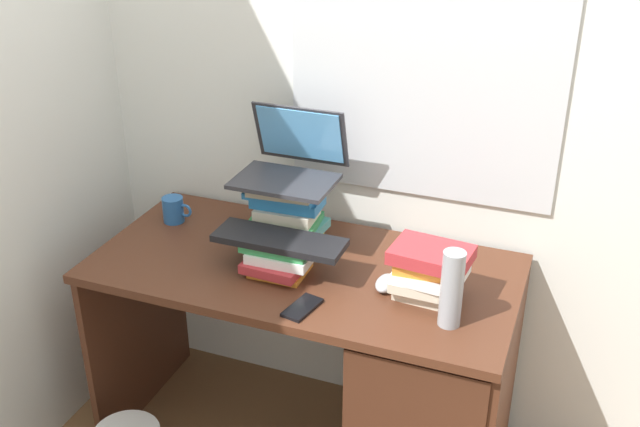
{
  "coord_description": "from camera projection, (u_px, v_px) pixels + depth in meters",
  "views": [
    {
      "loc": [
        0.81,
        -1.96,
        2.02
      ],
      "look_at": [
        0.04,
        0.03,
        0.95
      ],
      "focal_mm": 42.36,
      "sensor_mm": 36.0,
      "label": 1
    }
  ],
  "objects": [
    {
      "name": "wall_back",
      "position": [
        345.0,
        74.0,
        2.53
      ],
      "size": [
        6.0,
        0.06,
        2.6
      ],
      "color": "silver",
      "rests_on": "ground"
    },
    {
      "name": "keyboard",
      "position": [
        279.0,
        240.0,
        2.37
      ],
      "size": [
        0.42,
        0.14,
        0.02
      ],
      "primitive_type": "cube",
      "rotation": [
        0.0,
        0.0,
        0.0
      ],
      "color": "black",
      "rests_on": "book_stack_keyboard_riser"
    },
    {
      "name": "book_stack_tall",
      "position": [
        286.0,
        217.0,
        2.52
      ],
      "size": [
        0.26,
        0.21,
        0.24
      ],
      "color": "yellow",
      "rests_on": "desk"
    },
    {
      "name": "mug",
      "position": [
        174.0,
        210.0,
        2.71
      ],
      "size": [
        0.11,
        0.08,
        0.09
      ],
      "color": "#265999",
      "rests_on": "desk"
    },
    {
      "name": "laptop",
      "position": [
        291.0,
        161.0,
        2.48
      ],
      "size": [
        0.33,
        0.29,
        0.22
      ],
      "color": "#2D2D33",
      "rests_on": "book_stack_tall"
    },
    {
      "name": "book_stack_side",
      "position": [
        429.0,
        270.0,
        2.25
      ],
      "size": [
        0.25,
        0.2,
        0.17
      ],
      "color": "beige",
      "rests_on": "desk"
    },
    {
      "name": "cell_phone",
      "position": [
        302.0,
        308.0,
        2.23
      ],
      "size": [
        0.09,
        0.15,
        0.01
      ],
      "primitive_type": "cube",
      "rotation": [
        0.0,
        0.0,
        -0.2
      ],
      "color": "black",
      "rests_on": "desk"
    },
    {
      "name": "wall_left",
      "position": [
        45.0,
        76.0,
        2.51
      ],
      "size": [
        0.05,
        6.0,
        2.6
      ],
      "primitive_type": "cube",
      "color": "silver",
      "rests_on": "ground"
    },
    {
      "name": "desk",
      "position": [
        401.0,
        380.0,
        2.48
      ],
      "size": [
        1.38,
        0.67,
        0.77
      ],
      "color": "#4C2819",
      "rests_on": "ground"
    },
    {
      "name": "water_bottle",
      "position": [
        452.0,
        289.0,
        2.11
      ],
      "size": [
        0.06,
        0.06,
        0.23
      ],
      "primitive_type": "cylinder",
      "color": "#999EA5",
      "rests_on": "desk"
    },
    {
      "name": "book_stack_keyboard_riser",
      "position": [
        279.0,
        258.0,
        2.39
      ],
      "size": [
        0.23,
        0.18,
        0.1
      ],
      "color": "orange",
      "rests_on": "desk"
    },
    {
      "name": "computer_mouse",
      "position": [
        386.0,
        283.0,
        2.32
      ],
      "size": [
        0.06,
        0.1,
        0.04
      ],
      "primitive_type": "ellipsoid",
      "color": "#A5A8AD",
      "rests_on": "desk"
    }
  ]
}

